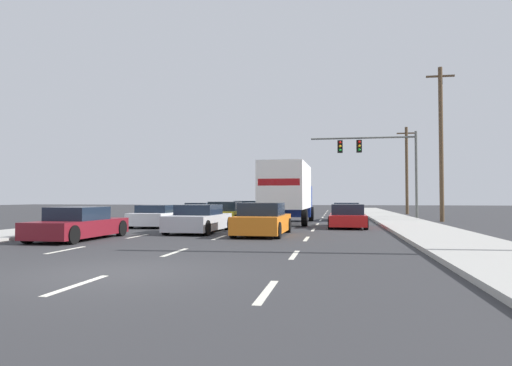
% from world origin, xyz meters
% --- Properties ---
extents(ground_plane, '(140.00, 140.00, 0.00)m').
position_xyz_m(ground_plane, '(0.00, 25.00, 0.00)').
color(ground_plane, '#333335').
extents(sidewalk_right, '(3.18, 80.00, 0.14)m').
position_xyz_m(sidewalk_right, '(8.54, 20.00, 0.07)').
color(sidewalk_right, '#B2AFA8').
rests_on(sidewalk_right, ground_plane).
extents(sidewalk_left, '(3.18, 80.00, 0.14)m').
position_xyz_m(sidewalk_left, '(-8.54, 20.00, 0.07)').
color(sidewalk_left, '#B2AFA8').
rests_on(sidewalk_left, ground_plane).
extents(lane_markings, '(6.94, 57.00, 0.01)m').
position_xyz_m(lane_markings, '(-0.00, 21.13, 0.00)').
color(lane_markings, silver).
rests_on(lane_markings, ground_plane).
extents(car_black, '(1.86, 4.39, 1.22)m').
position_xyz_m(car_black, '(-5.00, 22.42, 0.56)').
color(car_black, black).
rests_on(car_black, ground_plane).
extents(car_white, '(2.02, 4.57, 1.18)m').
position_xyz_m(car_white, '(-4.96, 14.80, 0.55)').
color(car_white, white).
rests_on(car_white, ground_plane).
extents(car_maroon, '(1.93, 4.56, 1.22)m').
position_xyz_m(car_maroon, '(-4.97, 6.89, 0.55)').
color(car_maroon, maroon).
rests_on(car_maroon, ground_plane).
extents(car_green, '(1.96, 4.12, 1.35)m').
position_xyz_m(car_green, '(-1.85, 23.87, 0.61)').
color(car_green, '#196B38').
rests_on(car_green, ground_plane).
extents(car_yellow, '(1.97, 4.12, 1.34)m').
position_xyz_m(car_yellow, '(-1.92, 17.46, 0.61)').
color(car_yellow, yellow).
rests_on(car_yellow, ground_plane).
extents(car_silver, '(2.08, 4.54, 1.25)m').
position_xyz_m(car_silver, '(-1.59, 11.11, 0.57)').
color(car_silver, '#B7BABF').
rests_on(car_silver, ground_plane).
extents(box_truck, '(2.69, 8.65, 3.53)m').
position_xyz_m(box_truck, '(1.65, 18.65, 2.04)').
color(box_truck, white).
rests_on(box_truck, ground_plane).
extents(car_orange, '(2.02, 4.39, 1.35)m').
position_xyz_m(car_orange, '(1.49, 10.04, 0.62)').
color(car_orange, orange).
rests_on(car_orange, ground_plane).
extents(car_gray, '(2.03, 4.21, 1.23)m').
position_xyz_m(car_gray, '(5.19, 23.57, 0.56)').
color(car_gray, slate).
rests_on(car_gray, ground_plane).
extents(car_red, '(1.96, 4.68, 1.23)m').
position_xyz_m(car_red, '(5.08, 15.87, 0.55)').
color(car_red, red).
rests_on(car_red, ground_plane).
extents(traffic_signal_mast, '(8.07, 0.69, 6.67)m').
position_xyz_m(traffic_signal_mast, '(7.19, 27.71, 5.03)').
color(traffic_signal_mast, '#595B56').
rests_on(traffic_signal_mast, ground_plane).
extents(utility_pole_mid, '(1.80, 0.28, 10.24)m').
position_xyz_m(utility_pole_mid, '(11.35, 23.05, 5.26)').
color(utility_pole_mid, brown).
rests_on(utility_pole_mid, ground_plane).
extents(utility_pole_far, '(1.80, 0.28, 8.42)m').
position_xyz_m(utility_pole_far, '(11.19, 37.27, 4.35)').
color(utility_pole_far, brown).
rests_on(utility_pole_far, ground_plane).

